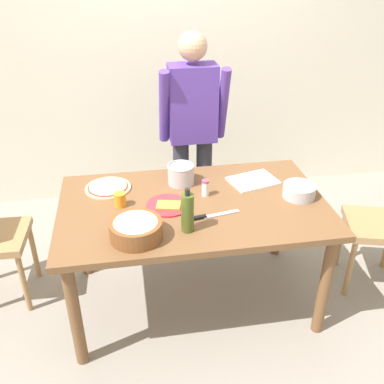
{
  "coord_description": "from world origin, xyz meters",
  "views": [
    {
      "loc": [
        -0.37,
        -2.19,
        2.11
      ],
      "look_at": [
        0.0,
        0.05,
        0.81
      ],
      "focal_mm": 40.59,
      "sensor_mm": 36.0,
      "label": 1
    }
  ],
  "objects_px": {
    "cup_orange": "(120,200)",
    "steel_pot": "(181,174)",
    "salt_shaker": "(205,188)",
    "chef_knife": "(210,216)",
    "dining_table": "(193,216)",
    "pizza_raw_on_board": "(108,188)",
    "plate_with_slice": "(168,205)",
    "popcorn_bowl": "(136,228)",
    "olive_oil_bottle": "(188,212)",
    "mixing_bowl_steel": "(299,191)",
    "cutting_board_white": "(253,181)",
    "person_cook": "(193,128)"
  },
  "relations": [
    {
      "from": "dining_table",
      "to": "plate_with_slice",
      "type": "xyz_separation_m",
      "value": [
        -0.15,
        -0.01,
        0.1
      ]
    },
    {
      "from": "plate_with_slice",
      "to": "popcorn_bowl",
      "type": "xyz_separation_m",
      "value": [
        -0.2,
        -0.28,
        0.05
      ]
    },
    {
      "from": "dining_table",
      "to": "salt_shaker",
      "type": "relative_size",
      "value": 15.09
    },
    {
      "from": "person_cook",
      "to": "popcorn_bowl",
      "type": "relative_size",
      "value": 5.79
    },
    {
      "from": "plate_with_slice",
      "to": "steel_pot",
      "type": "distance_m",
      "value": 0.3
    },
    {
      "from": "dining_table",
      "to": "person_cook",
      "type": "relative_size",
      "value": 0.99
    },
    {
      "from": "olive_oil_bottle",
      "to": "chef_knife",
      "type": "xyz_separation_m",
      "value": [
        0.14,
        0.11,
        -0.11
      ]
    },
    {
      "from": "mixing_bowl_steel",
      "to": "chef_knife",
      "type": "bearing_deg",
      "value": -166.98
    },
    {
      "from": "mixing_bowl_steel",
      "to": "cutting_board_white",
      "type": "height_order",
      "value": "mixing_bowl_steel"
    },
    {
      "from": "cup_orange",
      "to": "chef_knife",
      "type": "distance_m",
      "value": 0.54
    },
    {
      "from": "pizza_raw_on_board",
      "to": "chef_knife",
      "type": "xyz_separation_m",
      "value": [
        0.57,
        -0.43,
        -0.0
      ]
    },
    {
      "from": "olive_oil_bottle",
      "to": "dining_table",
      "type": "bearing_deg",
      "value": 74.0
    },
    {
      "from": "dining_table",
      "to": "popcorn_bowl",
      "type": "height_order",
      "value": "popcorn_bowl"
    },
    {
      "from": "cup_orange",
      "to": "salt_shaker",
      "type": "height_order",
      "value": "salt_shaker"
    },
    {
      "from": "pizza_raw_on_board",
      "to": "olive_oil_bottle",
      "type": "height_order",
      "value": "olive_oil_bottle"
    },
    {
      "from": "pizza_raw_on_board",
      "to": "cutting_board_white",
      "type": "height_order",
      "value": "pizza_raw_on_board"
    },
    {
      "from": "plate_with_slice",
      "to": "cutting_board_white",
      "type": "bearing_deg",
      "value": 20.44
    },
    {
      "from": "steel_pot",
      "to": "olive_oil_bottle",
      "type": "bearing_deg",
      "value": -94.36
    },
    {
      "from": "mixing_bowl_steel",
      "to": "salt_shaker",
      "type": "height_order",
      "value": "salt_shaker"
    },
    {
      "from": "plate_with_slice",
      "to": "cutting_board_white",
      "type": "relative_size",
      "value": 0.87
    },
    {
      "from": "plate_with_slice",
      "to": "chef_knife",
      "type": "bearing_deg",
      "value": -34.56
    },
    {
      "from": "salt_shaker",
      "to": "cutting_board_white",
      "type": "bearing_deg",
      "value": 20.07
    },
    {
      "from": "olive_oil_bottle",
      "to": "cup_orange",
      "type": "bearing_deg",
      "value": 138.34
    },
    {
      "from": "pizza_raw_on_board",
      "to": "salt_shaker",
      "type": "height_order",
      "value": "salt_shaker"
    },
    {
      "from": "salt_shaker",
      "to": "cutting_board_white",
      "type": "relative_size",
      "value": 0.35
    },
    {
      "from": "dining_table",
      "to": "olive_oil_bottle",
      "type": "height_order",
      "value": "olive_oil_bottle"
    },
    {
      "from": "popcorn_bowl",
      "to": "cup_orange",
      "type": "xyz_separation_m",
      "value": [
        -0.08,
        0.34,
        -0.02
      ]
    },
    {
      "from": "popcorn_bowl",
      "to": "mixing_bowl_steel",
      "type": "relative_size",
      "value": 1.4
    },
    {
      "from": "plate_with_slice",
      "to": "popcorn_bowl",
      "type": "bearing_deg",
      "value": -125.36
    },
    {
      "from": "popcorn_bowl",
      "to": "cutting_board_white",
      "type": "relative_size",
      "value": 0.93
    },
    {
      "from": "plate_with_slice",
      "to": "steel_pot",
      "type": "relative_size",
      "value": 1.5
    },
    {
      "from": "dining_table",
      "to": "popcorn_bowl",
      "type": "distance_m",
      "value": 0.49
    },
    {
      "from": "cup_orange",
      "to": "chef_knife",
      "type": "relative_size",
      "value": 0.29
    },
    {
      "from": "plate_with_slice",
      "to": "cup_orange",
      "type": "relative_size",
      "value": 3.06
    },
    {
      "from": "olive_oil_bottle",
      "to": "salt_shaker",
      "type": "distance_m",
      "value": 0.4
    },
    {
      "from": "steel_pot",
      "to": "cutting_board_white",
      "type": "height_order",
      "value": "steel_pot"
    },
    {
      "from": "mixing_bowl_steel",
      "to": "olive_oil_bottle",
      "type": "xyz_separation_m",
      "value": [
        -0.73,
        -0.24,
        0.07
      ]
    },
    {
      "from": "mixing_bowl_steel",
      "to": "steel_pot",
      "type": "distance_m",
      "value": 0.75
    },
    {
      "from": "cup_orange",
      "to": "steel_pot",
      "type": "bearing_deg",
      "value": 29.23
    },
    {
      "from": "cup_orange",
      "to": "chef_knife",
      "type": "xyz_separation_m",
      "value": [
        0.5,
        -0.21,
        -0.04
      ]
    },
    {
      "from": "person_cook",
      "to": "salt_shaker",
      "type": "distance_m",
      "value": 0.69
    },
    {
      "from": "cup_orange",
      "to": "popcorn_bowl",
      "type": "bearing_deg",
      "value": -77.28
    },
    {
      "from": "pizza_raw_on_board",
      "to": "mixing_bowl_steel",
      "type": "height_order",
      "value": "mixing_bowl_steel"
    },
    {
      "from": "dining_table",
      "to": "pizza_raw_on_board",
      "type": "relative_size",
      "value": 5.54
    },
    {
      "from": "salt_shaker",
      "to": "chef_knife",
      "type": "height_order",
      "value": "salt_shaker"
    },
    {
      "from": "dining_table",
      "to": "pizza_raw_on_board",
      "type": "distance_m",
      "value": 0.58
    },
    {
      "from": "dining_table",
      "to": "person_cook",
      "type": "bearing_deg",
      "value": 80.78
    },
    {
      "from": "plate_with_slice",
      "to": "salt_shaker",
      "type": "relative_size",
      "value": 2.45
    },
    {
      "from": "popcorn_bowl",
      "to": "chef_knife",
      "type": "distance_m",
      "value": 0.45
    },
    {
      "from": "cup_orange",
      "to": "salt_shaker",
      "type": "relative_size",
      "value": 0.8
    }
  ]
}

